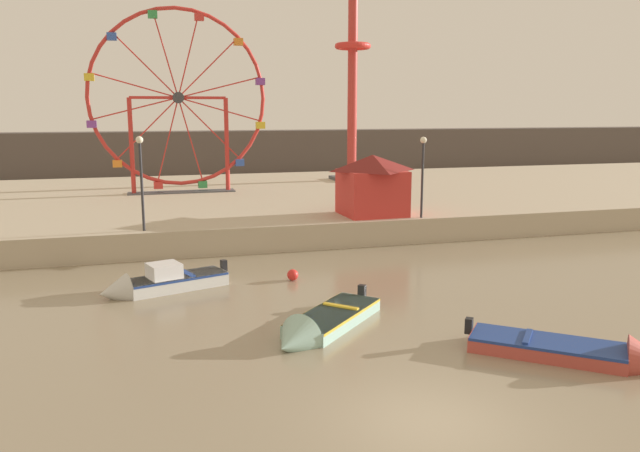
{
  "coord_description": "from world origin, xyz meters",
  "views": [
    {
      "loc": [
        -5.61,
        -11.19,
        6.55
      ],
      "look_at": [
        0.86,
        11.72,
        2.09
      ],
      "focal_mm": 35.21,
      "sensor_mm": 36.0,
      "label": 1
    }
  ],
  "objects_px": {
    "motorboat_pale_grey": "(157,283)",
    "promenade_lamp_near": "(141,170)",
    "motorboat_seafoam": "(317,327)",
    "motorboat_faded_red": "(586,353)",
    "drop_tower_red_tower": "(352,88)",
    "carnival_booth_red_striped": "(372,184)",
    "ferris_wheel_red_frame": "(178,101)",
    "mooring_buoy_orange": "(293,275)",
    "promenade_lamp_far": "(423,165)"
  },
  "relations": [
    {
      "from": "motorboat_seafoam",
      "to": "promenade_lamp_far",
      "type": "bearing_deg",
      "value": -172.25
    },
    {
      "from": "drop_tower_red_tower",
      "to": "carnival_booth_red_striped",
      "type": "bearing_deg",
      "value": -104.87
    },
    {
      "from": "drop_tower_red_tower",
      "to": "promenade_lamp_near",
      "type": "xyz_separation_m",
      "value": [
        -15.27,
        -16.59,
        -4.13
      ]
    },
    {
      "from": "ferris_wheel_red_frame",
      "to": "promenade_lamp_far",
      "type": "xyz_separation_m",
      "value": [
        10.82,
        -12.9,
        -3.18
      ]
    },
    {
      "from": "promenade_lamp_near",
      "to": "mooring_buoy_orange",
      "type": "relative_size",
      "value": 9.44
    },
    {
      "from": "drop_tower_red_tower",
      "to": "promenade_lamp_near",
      "type": "bearing_deg",
      "value": -132.63
    },
    {
      "from": "motorboat_pale_grey",
      "to": "promenade_lamp_far",
      "type": "height_order",
      "value": "promenade_lamp_far"
    },
    {
      "from": "motorboat_seafoam",
      "to": "mooring_buoy_orange",
      "type": "xyz_separation_m",
      "value": [
        0.66,
        5.91,
        0.0
      ]
    },
    {
      "from": "promenade_lamp_far",
      "to": "motorboat_faded_red",
      "type": "bearing_deg",
      "value": -98.2
    },
    {
      "from": "motorboat_seafoam",
      "to": "drop_tower_red_tower",
      "type": "bearing_deg",
      "value": -155.55
    },
    {
      "from": "drop_tower_red_tower",
      "to": "carnival_booth_red_striped",
      "type": "height_order",
      "value": "drop_tower_red_tower"
    },
    {
      "from": "motorboat_pale_grey",
      "to": "mooring_buoy_orange",
      "type": "distance_m",
      "value": 5.12
    },
    {
      "from": "promenade_lamp_near",
      "to": "mooring_buoy_orange",
      "type": "xyz_separation_m",
      "value": [
        5.47,
        -5.42,
        -3.72
      ]
    },
    {
      "from": "carnival_booth_red_striped",
      "to": "mooring_buoy_orange",
      "type": "relative_size",
      "value": 7.66
    },
    {
      "from": "motorboat_seafoam",
      "to": "carnival_booth_red_striped",
      "type": "height_order",
      "value": "carnival_booth_red_striped"
    },
    {
      "from": "motorboat_faded_red",
      "to": "promenade_lamp_near",
      "type": "distance_m",
      "value": 19.2
    },
    {
      "from": "motorboat_seafoam",
      "to": "motorboat_faded_red",
      "type": "bearing_deg",
      "value": 103.19
    },
    {
      "from": "ferris_wheel_red_frame",
      "to": "carnival_booth_red_striped",
      "type": "relative_size",
      "value": 3.41
    },
    {
      "from": "motorboat_pale_grey",
      "to": "ferris_wheel_red_frame",
      "type": "distance_m",
      "value": 19.55
    },
    {
      "from": "promenade_lamp_near",
      "to": "motorboat_pale_grey",
      "type": "bearing_deg",
      "value": -86.37
    },
    {
      "from": "motorboat_pale_grey",
      "to": "motorboat_faded_red",
      "type": "bearing_deg",
      "value": 119.45
    },
    {
      "from": "motorboat_faded_red",
      "to": "ferris_wheel_red_frame",
      "type": "xyz_separation_m",
      "value": [
        -8.66,
        27.88,
        6.79
      ]
    },
    {
      "from": "motorboat_seafoam",
      "to": "ferris_wheel_red_frame",
      "type": "bearing_deg",
      "value": -129.35
    },
    {
      "from": "carnival_booth_red_striped",
      "to": "promenade_lamp_far",
      "type": "distance_m",
      "value": 2.72
    },
    {
      "from": "motorboat_seafoam",
      "to": "promenade_lamp_far",
      "type": "distance_m",
      "value": 14.4
    },
    {
      "from": "motorboat_pale_grey",
      "to": "promenade_lamp_far",
      "type": "relative_size",
      "value": 1.21
    },
    {
      "from": "ferris_wheel_red_frame",
      "to": "motorboat_faded_red",
      "type": "bearing_deg",
      "value": -72.75
    },
    {
      "from": "motorboat_seafoam",
      "to": "drop_tower_red_tower",
      "type": "xyz_separation_m",
      "value": [
        10.46,
        27.92,
        7.85
      ]
    },
    {
      "from": "carnival_booth_red_striped",
      "to": "promenade_lamp_near",
      "type": "xyz_separation_m",
      "value": [
        -11.2,
        -1.24,
        1.11
      ]
    },
    {
      "from": "ferris_wheel_red_frame",
      "to": "mooring_buoy_orange",
      "type": "distance_m",
      "value": 19.55
    },
    {
      "from": "promenade_lamp_near",
      "to": "promenade_lamp_far",
      "type": "bearing_deg",
      "value": -1.02
    },
    {
      "from": "motorboat_pale_grey",
      "to": "motorboat_seafoam",
      "type": "bearing_deg",
      "value": 109.18
    },
    {
      "from": "motorboat_pale_grey",
      "to": "promenade_lamp_near",
      "type": "distance_m",
      "value": 6.66
    },
    {
      "from": "carnival_booth_red_striped",
      "to": "mooring_buoy_orange",
      "type": "bearing_deg",
      "value": -132.1
    },
    {
      "from": "motorboat_seafoam",
      "to": "motorboat_faded_red",
      "type": "xyz_separation_m",
      "value": [
        6.27,
        -3.89,
        0.01
      ]
    },
    {
      "from": "promenade_lamp_near",
      "to": "promenade_lamp_far",
      "type": "distance_m",
      "value": 13.25
    },
    {
      "from": "carnival_booth_red_striped",
      "to": "mooring_buoy_orange",
      "type": "height_order",
      "value": "carnival_booth_red_striped"
    },
    {
      "from": "carnival_booth_red_striped",
      "to": "promenade_lamp_near",
      "type": "bearing_deg",
      "value": -175.1
    },
    {
      "from": "carnival_booth_red_striped",
      "to": "mooring_buoy_orange",
      "type": "distance_m",
      "value": 9.16
    },
    {
      "from": "motorboat_faded_red",
      "to": "carnival_booth_red_striped",
      "type": "distance_m",
      "value": 16.67
    },
    {
      "from": "promenade_lamp_far",
      "to": "mooring_buoy_orange",
      "type": "height_order",
      "value": "promenade_lamp_far"
    },
    {
      "from": "motorboat_faded_red",
      "to": "drop_tower_red_tower",
      "type": "height_order",
      "value": "drop_tower_red_tower"
    },
    {
      "from": "motorboat_seafoam",
      "to": "promenade_lamp_near",
      "type": "xyz_separation_m",
      "value": [
        -4.81,
        11.33,
        3.72
      ]
    },
    {
      "from": "motorboat_faded_red",
      "to": "promenade_lamp_near",
      "type": "relative_size",
      "value": 1.14
    },
    {
      "from": "motorboat_pale_grey",
      "to": "mooring_buoy_orange",
      "type": "height_order",
      "value": "motorboat_pale_grey"
    },
    {
      "from": "motorboat_faded_red",
      "to": "ferris_wheel_red_frame",
      "type": "height_order",
      "value": "ferris_wheel_red_frame"
    },
    {
      "from": "motorboat_faded_red",
      "to": "promenade_lamp_far",
      "type": "distance_m",
      "value": 15.57
    },
    {
      "from": "motorboat_seafoam",
      "to": "motorboat_pale_grey",
      "type": "xyz_separation_m",
      "value": [
        -4.46,
        5.74,
        0.11
      ]
    },
    {
      "from": "promenade_lamp_far",
      "to": "motorboat_seafoam",
      "type": "bearing_deg",
      "value": -127.24
    },
    {
      "from": "motorboat_faded_red",
      "to": "carnival_booth_red_striped",
      "type": "xyz_separation_m",
      "value": [
        0.11,
        16.47,
        2.6
      ]
    }
  ]
}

